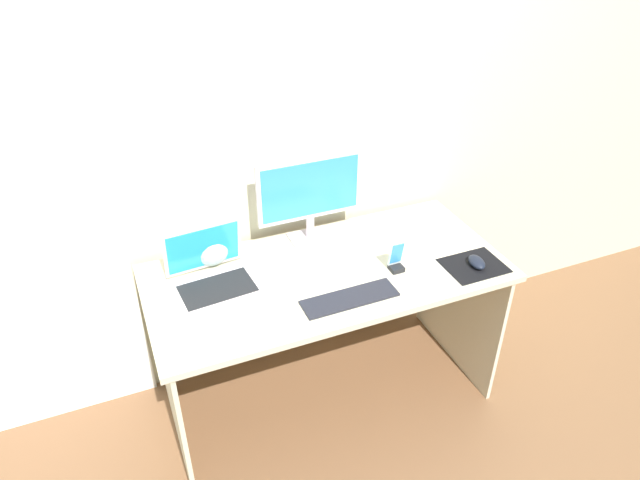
# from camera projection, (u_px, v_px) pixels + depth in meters

# --- Properties ---
(ground_plane) EXTENTS (8.00, 8.00, 0.00)m
(ground_plane) POSITION_uv_depth(u_px,v_px,m) (326.00, 393.00, 2.78)
(ground_plane) COLOR brown
(wall_back) EXTENTS (6.00, 0.04, 2.50)m
(wall_back) POSITION_uv_depth(u_px,v_px,m) (291.00, 119.00, 2.40)
(wall_back) COLOR beige
(wall_back) RESTS_ON ground_plane
(door_left) EXTENTS (0.82, 0.02, 2.02)m
(door_left) POSITION_uv_depth(u_px,v_px,m) (3.00, 227.00, 2.14)
(door_left) COLOR white
(door_left) RESTS_ON ground_plane
(desk) EXTENTS (1.49, 0.69, 0.73)m
(desk) POSITION_uv_depth(u_px,v_px,m) (327.00, 299.00, 2.46)
(desk) COLOR beige
(desk) RESTS_ON ground_plane
(monitor) EXTENTS (0.47, 0.14, 0.40)m
(monitor) POSITION_uv_depth(u_px,v_px,m) (310.00, 195.00, 2.45)
(monitor) COLOR silver
(monitor) RESTS_ON desk
(laptop) EXTENTS (0.34, 0.30, 0.23)m
(laptop) POSITION_uv_depth(u_px,v_px,m) (212.00, 275.00, 2.27)
(laptop) COLOR silver
(laptop) RESTS_ON desk
(fishbowl) EXTENTS (0.17, 0.17, 0.17)m
(fishbowl) POSITION_uv_depth(u_px,v_px,m) (210.00, 246.00, 2.38)
(fishbowl) COLOR silver
(fishbowl) RESTS_ON desk
(keyboard_external) EXTENTS (0.38, 0.12, 0.01)m
(keyboard_external) POSITION_uv_depth(u_px,v_px,m) (350.00, 298.00, 2.22)
(keyboard_external) COLOR #20212A
(keyboard_external) RESTS_ON desk
(mousepad) EXTENTS (0.25, 0.20, 0.00)m
(mousepad) POSITION_uv_depth(u_px,v_px,m) (474.00, 266.00, 2.40)
(mousepad) COLOR black
(mousepad) RESTS_ON desk
(mouse) EXTENTS (0.08, 0.11, 0.04)m
(mouse) POSITION_uv_depth(u_px,v_px,m) (477.00, 262.00, 2.39)
(mouse) COLOR black
(mouse) RESTS_ON mousepad
(phone_in_dock) EXTENTS (0.06, 0.06, 0.14)m
(phone_in_dock) POSITION_uv_depth(u_px,v_px,m) (396.00, 260.00, 2.36)
(phone_in_dock) COLOR black
(phone_in_dock) RESTS_ON desk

